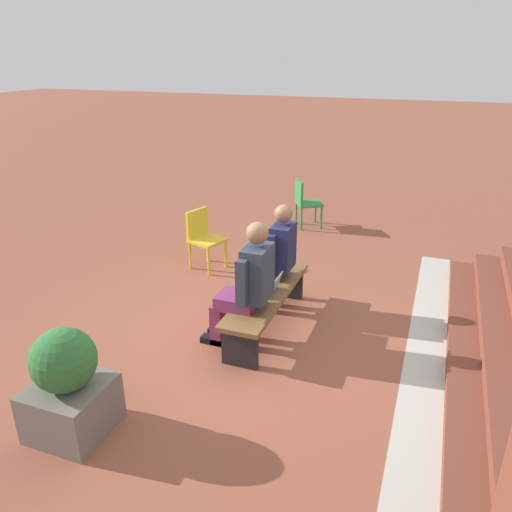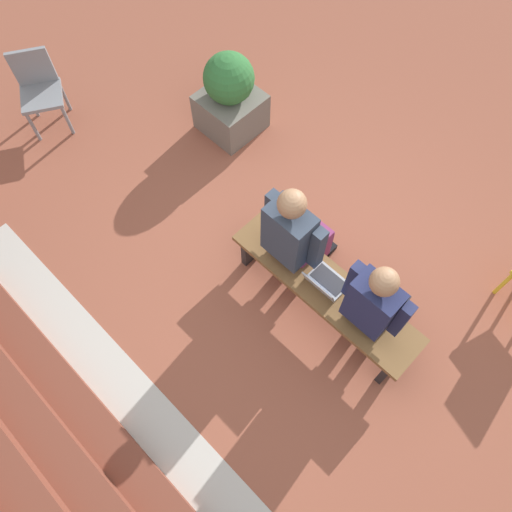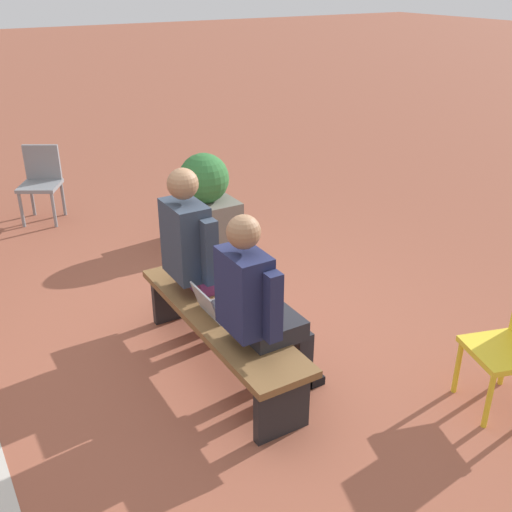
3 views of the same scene
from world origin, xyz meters
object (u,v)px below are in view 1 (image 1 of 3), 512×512
object	(u,v)px
bench	(267,299)
plastic_chair_near_bench_left	(203,235)
person_student	(274,255)
laptop	(268,288)
plastic_chair_mid_courtyard	(305,200)
person_adult	(247,283)
planter	(68,386)

from	to	relation	value
bench	plastic_chair_near_bench_left	bearing A→B (deg)	-132.59
person_student	laptop	xyz separation A→B (m)	(0.43, 0.08, -0.21)
laptop	plastic_chair_mid_courtyard	bearing A→B (deg)	-171.01
person_student	plastic_chair_mid_courtyard	distance (m)	3.18
person_adult	plastic_chair_mid_courtyard	distance (m)	4.01
person_adult	planter	xyz separation A→B (m)	(1.70, -0.87, -0.30)
plastic_chair_mid_courtyard	planter	size ratio (longest dim) A/B	0.89
bench	person_adult	distance (m)	0.57
person_adult	laptop	distance (m)	0.48
bench	plastic_chair_mid_courtyard	distance (m)	3.59
person_student	plastic_chair_mid_courtyard	world-z (taller)	person_student
plastic_chair_near_bench_left	planter	size ratio (longest dim) A/B	0.89
person_adult	plastic_chair_near_bench_left	distance (m)	2.22
laptop	planter	size ratio (longest dim) A/B	0.34
bench	plastic_chair_mid_courtyard	bearing A→B (deg)	-171.16
person_student	planter	bearing A→B (deg)	-19.01
laptop	planter	bearing A→B (deg)	-24.37
bench	laptop	distance (m)	0.15
laptop	plastic_chair_near_bench_left	distance (m)	1.96
plastic_chair_mid_courtyard	plastic_chair_near_bench_left	size ratio (longest dim) A/B	1.00
bench	planter	bearing A→B (deg)	-23.93
person_student	plastic_chair_near_bench_left	distance (m)	1.65
bench	laptop	world-z (taller)	laptop
laptop	plastic_chair_mid_courtyard	world-z (taller)	plastic_chair_mid_courtyard
person_student	laptop	bearing A→B (deg)	10.34
plastic_chair_mid_courtyard	plastic_chair_near_bench_left	xyz separation A→B (m)	(2.23, -0.88, 0.00)
plastic_chair_mid_courtyard	planter	bearing A→B (deg)	-3.91
person_adult	plastic_chair_mid_courtyard	size ratio (longest dim) A/B	1.66
bench	planter	xyz separation A→B (m)	(2.12, -0.94, 0.08)
plastic_chair_mid_courtyard	planter	world-z (taller)	planter
planter	plastic_chair_near_bench_left	bearing A→B (deg)	-171.87
bench	person_student	xyz separation A→B (m)	(-0.42, -0.07, 0.36)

